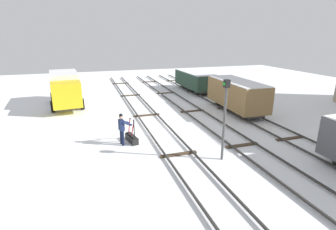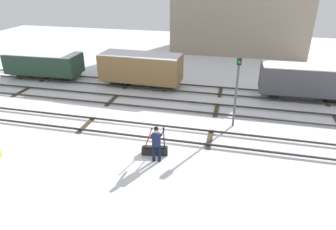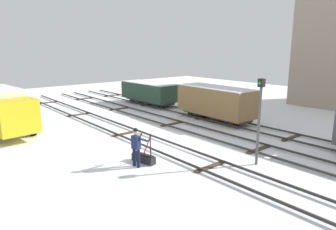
# 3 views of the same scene
# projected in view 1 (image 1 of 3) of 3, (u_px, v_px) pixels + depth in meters

# --- Properties ---
(ground_plane) EXTENTS (60.00, 60.00, 0.00)m
(ground_plane) POSITION_uv_depth(u_px,v_px,m) (160.00, 132.00, 16.44)
(ground_plane) COLOR white
(track_main_line) EXTENTS (44.00, 1.94, 0.18)m
(track_main_line) POSITION_uv_depth(u_px,v_px,m) (159.00, 130.00, 16.41)
(track_main_line) COLOR #2D2B28
(track_main_line) RESTS_ON ground_plane
(track_siding_near) EXTENTS (44.00, 1.94, 0.18)m
(track_siding_near) POSITION_uv_depth(u_px,v_px,m) (213.00, 124.00, 17.49)
(track_siding_near) COLOR #2D2B28
(track_siding_near) RESTS_ON ground_plane
(track_siding_far) EXTENTS (44.00, 1.94, 0.18)m
(track_siding_far) POSITION_uv_depth(u_px,v_px,m) (254.00, 119.00, 18.45)
(track_siding_far) COLOR #2D2B28
(track_siding_far) RESTS_ON ground_plane
(switch_lever_frame) EXTENTS (1.29, 0.59, 1.45)m
(switch_lever_frame) POSITION_uv_depth(u_px,v_px,m) (132.00, 138.00, 14.81)
(switch_lever_frame) COLOR black
(switch_lever_frame) RESTS_ON ground_plane
(rail_worker) EXTENTS (0.63, 0.73, 1.80)m
(rail_worker) POSITION_uv_depth(u_px,v_px,m) (122.00, 127.00, 14.21)
(rail_worker) COLOR #111831
(rail_worker) RESTS_ON ground_plane
(delivery_truck) EXTENTS (6.28, 2.90, 2.81)m
(delivery_truck) POSITION_uv_depth(u_px,v_px,m) (65.00, 88.00, 21.79)
(delivery_truck) COLOR gold
(delivery_truck) RESTS_ON ground_plane
(signal_post) EXTENTS (0.24, 0.32, 3.93)m
(signal_post) POSITION_uv_depth(u_px,v_px,m) (225.00, 112.00, 12.08)
(signal_post) COLOR #4C4C4C
(signal_post) RESTS_ON ground_plane
(freight_car_near_switch) EXTENTS (5.98, 2.42, 2.08)m
(freight_car_near_switch) POSITION_uv_depth(u_px,v_px,m) (195.00, 80.00, 27.80)
(freight_car_near_switch) COLOR #2D2B28
(freight_car_near_switch) RESTS_ON ground_plane
(freight_car_far_end) EXTENTS (6.10, 2.42, 2.48)m
(freight_car_far_end) POSITION_uv_depth(u_px,v_px,m) (237.00, 94.00, 20.30)
(freight_car_far_end) COLOR #2D2B28
(freight_car_far_end) RESTS_ON ground_plane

